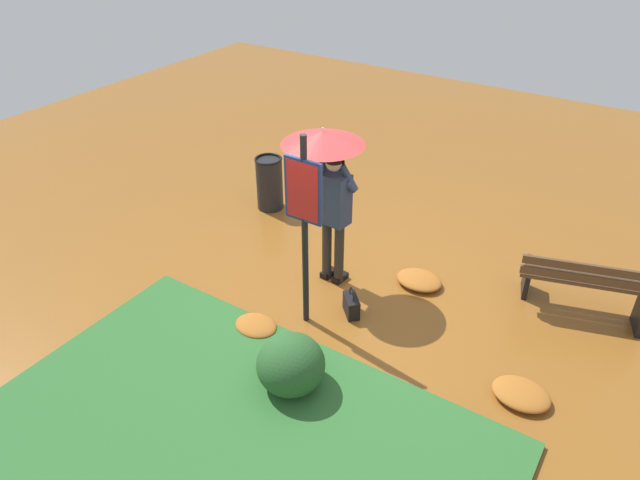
{
  "coord_description": "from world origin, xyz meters",
  "views": [
    {
      "loc": [
        -2.98,
        4.99,
        4.46
      ],
      "look_at": [
        0.1,
        0.23,
        0.85
      ],
      "focal_mm": 32.82,
      "sensor_mm": 36.0,
      "label": 1
    }
  ],
  "objects_px": {
    "info_sign_post": "(304,212)",
    "handbag": "(351,305)",
    "trash_bin": "(269,183)",
    "park_bench": "(584,284)",
    "person_with_umbrella": "(328,168)"
  },
  "relations": [
    {
      "from": "person_with_umbrella",
      "to": "trash_bin",
      "type": "xyz_separation_m",
      "value": [
        1.73,
        -1.1,
        -1.13
      ]
    },
    {
      "from": "handbag",
      "to": "person_with_umbrella",
      "type": "bearing_deg",
      "value": -35.81
    },
    {
      "from": "info_sign_post",
      "to": "handbag",
      "type": "xyz_separation_m",
      "value": [
        -0.39,
        -0.38,
        -1.32
      ]
    },
    {
      "from": "person_with_umbrella",
      "to": "info_sign_post",
      "type": "bearing_deg",
      "value": 105.8
    },
    {
      "from": "info_sign_post",
      "to": "person_with_umbrella",
      "type": "bearing_deg",
      "value": -74.2
    },
    {
      "from": "handbag",
      "to": "park_bench",
      "type": "xyz_separation_m",
      "value": [
        -2.23,
        -1.5,
        0.28
      ]
    },
    {
      "from": "person_with_umbrella",
      "to": "trash_bin",
      "type": "bearing_deg",
      "value": -32.49
    },
    {
      "from": "person_with_umbrella",
      "to": "park_bench",
      "type": "bearing_deg",
      "value": -159.83
    },
    {
      "from": "info_sign_post",
      "to": "trash_bin",
      "type": "relative_size",
      "value": 2.76
    },
    {
      "from": "person_with_umbrella",
      "to": "handbag",
      "type": "height_order",
      "value": "person_with_umbrella"
    },
    {
      "from": "info_sign_post",
      "to": "trash_bin",
      "type": "distance_m",
      "value": 2.95
    },
    {
      "from": "handbag",
      "to": "trash_bin",
      "type": "xyz_separation_m",
      "value": [
        2.36,
        -1.55,
        0.29
      ]
    },
    {
      "from": "info_sign_post",
      "to": "handbag",
      "type": "distance_m",
      "value": 1.43
    },
    {
      "from": "info_sign_post",
      "to": "park_bench",
      "type": "distance_m",
      "value": 3.39
    },
    {
      "from": "park_bench",
      "to": "info_sign_post",
      "type": "bearing_deg",
      "value": 35.72
    }
  ]
}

